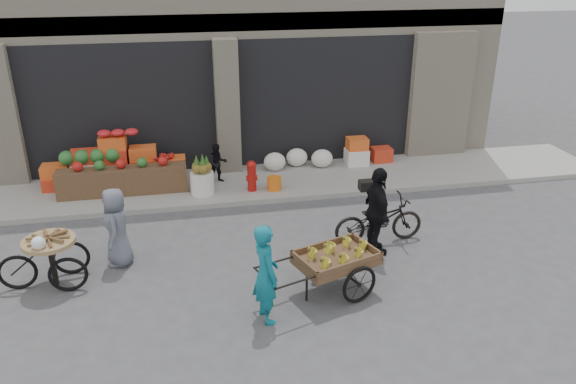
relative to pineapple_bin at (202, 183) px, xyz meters
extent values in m
plane|color=#424244|center=(0.75, -3.60, -0.37)|extent=(80.00, 80.00, 0.00)
cube|color=gray|center=(0.75, 0.50, -0.31)|extent=(18.00, 2.20, 0.12)
cube|color=beige|center=(0.75, 4.60, 3.13)|extent=(14.00, 6.00, 7.00)
cube|color=gray|center=(0.75, 1.75, 3.23)|extent=(14.00, 0.30, 0.40)
cube|color=black|center=(-1.73, 2.40, 1.30)|extent=(4.40, 1.60, 3.10)
cube|color=black|center=(3.23, 2.40, 1.30)|extent=(4.40, 1.60, 3.10)
cube|color=beige|center=(0.75, 1.55, 1.30)|extent=(0.55, 0.80, 3.22)
cube|color=brown|center=(-1.73, 0.35, 0.05)|extent=(2.80, 0.45, 0.60)
sphere|color=#1E5923|center=(-2.42, 0.85, 0.49)|extent=(0.34, 0.34, 0.34)
cylinder|color=silver|center=(0.00, 0.00, 0.00)|extent=(0.52, 0.52, 0.50)
cylinder|color=#A5140F|center=(1.10, -0.05, 0.03)|extent=(0.20, 0.20, 0.56)
sphere|color=#A5140F|center=(1.10, -0.05, 0.35)|extent=(0.22, 0.22, 0.22)
cylinder|color=orange|center=(1.60, -0.10, -0.10)|extent=(0.32, 0.32, 0.30)
ellipsoid|color=silver|center=(2.42, 1.10, -0.03)|extent=(1.70, 0.60, 0.44)
imported|color=black|center=(0.40, 0.60, 0.21)|extent=(0.51, 0.43, 0.93)
cube|color=brown|center=(1.88, -4.18, 0.20)|extent=(1.45, 1.18, 0.11)
torus|color=black|center=(2.16, -4.56, -0.06)|extent=(0.61, 0.26, 0.63)
torus|color=black|center=(1.87, -3.72, -0.06)|extent=(0.61, 0.26, 0.63)
cylinder|color=black|center=(1.36, -4.36, -0.11)|extent=(0.05, 0.05, 0.52)
imported|color=#0F6778|center=(0.67, -4.69, 0.41)|extent=(0.49, 0.64, 1.57)
cylinder|color=#9E7F51|center=(-2.61, -3.07, 0.43)|extent=(0.89, 0.89, 0.07)
cube|color=black|center=(-2.61, -3.07, 0.03)|extent=(0.08, 0.08, 0.80)
torus|color=black|center=(-2.35, -3.33, -0.06)|extent=(0.62, 0.10, 0.62)
torus|color=black|center=(-2.38, -2.77, -0.06)|extent=(0.62, 0.10, 0.62)
torus|color=black|center=(-3.16, -3.10, -0.06)|extent=(0.62, 0.10, 0.62)
imported|color=slate|center=(-1.60, -2.57, 0.34)|extent=(0.49, 0.72, 1.43)
imported|color=black|center=(3.14, -2.70, 0.08)|extent=(1.73, 0.64, 0.90)
imported|color=black|center=(2.94, -3.10, 0.46)|extent=(0.43, 0.98, 1.66)
camera|label=1|loc=(-0.40, -11.65, 4.74)|focal=35.00mm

